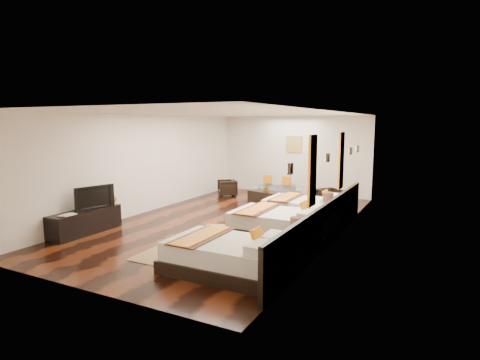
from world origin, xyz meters
The scene contains 30 objects.
floor centered at (0.00, 0.00, 0.00)m, with size 5.50×9.50×0.01m, color black.
ceiling centered at (0.00, 0.00, 2.80)m, with size 5.50×9.50×0.01m, color white.
back_wall centered at (0.00, 4.75, 1.40)m, with size 5.50×0.01×2.80m, color silver.
left_wall centered at (-2.75, 0.00, 1.40)m, with size 0.01×9.50×2.80m, color silver.
right_wall centered at (2.75, 0.00, 1.40)m, with size 0.01×9.50×2.80m, color silver.
headboard_panel centered at (2.71, -0.80, 0.45)m, with size 0.08×6.60×0.90m, color black.
bed_near centered at (1.70, -3.06, 0.29)m, with size 2.22×1.40×0.85m.
bed_mid centered at (1.70, -0.65, 0.30)m, with size 2.29×1.44×0.88m.
bed_far centered at (1.70, 1.15, 0.29)m, with size 2.20×1.38×0.84m.
nightstand_a centered at (2.44, -1.92, 0.28)m, with size 0.41×0.41×0.81m.
nightstand_b centered at (2.45, 0.35, 0.32)m, with size 0.47×0.47×0.93m.
jute_mat_near centered at (-0.01, -2.85, 0.01)m, with size 0.75×1.20×0.01m, color #96774C.
jute_mat_mid centered at (0.13, -0.91, 0.01)m, with size 0.75×1.20×0.01m, color #96774C.
jute_mat_far centered at (0.41, 1.36, 0.01)m, with size 0.75×1.20×0.01m, color #96774C.
tv_console centered at (-2.50, -2.49, 0.28)m, with size 0.50×1.80×0.55m, color black.
tv centered at (-2.45, -2.28, 0.83)m, with size 0.97×0.13×0.56m, color black.
book centered at (-2.50, -3.06, 0.57)m, with size 0.24×0.33×0.03m, color black.
figurine centered at (-2.50, -1.71, 0.72)m, with size 0.33×0.33×0.34m, color brown.
sofa centered at (-0.20, 3.65, 0.24)m, with size 1.63×0.64×0.48m, color slate.
armchair_left centered at (-1.89, 3.18, 0.29)m, with size 0.61×0.63×0.57m, color black.
armchair_right centered at (1.80, 2.97, 0.29)m, with size 0.62×0.63×0.58m, color black.
coffee_table centered at (-0.20, 2.60, 0.20)m, with size 1.00×0.50×0.40m, color black.
table_plant centered at (-0.10, 2.55, 0.54)m, with size 0.25×0.22×0.28m, color #2D5B1E.
orange_panel_a centered at (2.73, -1.90, 1.70)m, with size 0.04×0.40×1.30m, color #D86014.
orange_panel_b centered at (2.73, 0.30, 1.70)m, with size 0.04×0.40×1.30m, color #D86014.
sconce_near centered at (2.70, -3.00, 1.85)m, with size 0.07×0.12×0.18m.
sconce_mid centered at (2.70, -0.80, 1.85)m, with size 0.07×0.12×0.18m.
sconce_far centered at (2.70, 1.40, 1.85)m, with size 0.07×0.12×0.18m.
sconce_lounge centered at (2.70, 2.30, 1.85)m, with size 0.07×0.12×0.18m.
gold_artwork centered at (0.00, 4.73, 1.80)m, with size 0.60×0.04×0.60m, color #AD873F.
Camera 1 is at (4.83, -8.79, 2.56)m, focal length 29.61 mm.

